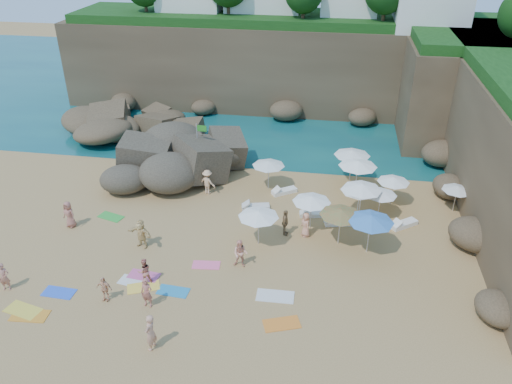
# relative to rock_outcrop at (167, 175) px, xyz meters

# --- Properties ---
(ground) EXTENTS (120.00, 120.00, 0.00)m
(ground) POSITION_rel_rock_outcrop_xyz_m (5.51, -8.01, 0.00)
(ground) COLOR tan
(ground) RESTS_ON ground
(seawater) EXTENTS (120.00, 120.00, 0.00)m
(seawater) POSITION_rel_rock_outcrop_xyz_m (5.51, 21.99, 0.00)
(seawater) COLOR #0C4751
(seawater) RESTS_ON ground
(cliff_back) EXTENTS (44.00, 8.00, 8.00)m
(cliff_back) POSITION_rel_rock_outcrop_xyz_m (7.51, 16.99, 4.00)
(cliff_back) COLOR brown
(cliff_back) RESTS_ON ground
(cliff_corner) EXTENTS (10.00, 12.00, 8.00)m
(cliff_corner) POSITION_rel_rock_outcrop_xyz_m (22.51, 11.99, 4.00)
(cliff_corner) COLOR brown
(cliff_corner) RESTS_ON ground
(rock_promontory) EXTENTS (12.00, 7.00, 2.00)m
(rock_promontory) POSITION_rel_rock_outcrop_xyz_m (-5.49, 7.99, 0.00)
(rock_promontory) COLOR brown
(rock_promontory) RESTS_ON ground
(marina_masts) EXTENTS (3.10, 0.10, 6.00)m
(marina_masts) POSITION_rel_rock_outcrop_xyz_m (-10.99, 21.99, 3.00)
(marina_masts) COLOR white
(marina_masts) RESTS_ON ground
(rock_outcrop) EXTENTS (10.48, 9.29, 3.47)m
(rock_outcrop) POSITION_rel_rock_outcrop_xyz_m (0.00, 0.00, 0.00)
(rock_outcrop) COLOR brown
(rock_outcrop) RESTS_ON ground
(flag_pole) EXTENTS (0.77, 0.08, 3.93)m
(flag_pole) POSITION_rel_rock_outcrop_xyz_m (2.40, 0.68, 2.51)
(flag_pole) COLOR silver
(flag_pole) RESTS_ON ground
(parasol_0) EXTENTS (2.58, 2.58, 2.44)m
(parasol_0) POSITION_rel_rock_outcrop_xyz_m (13.42, 1.25, 2.24)
(parasol_0) COLOR silver
(parasol_0) RESTS_ON ground
(parasol_1) EXTENTS (2.63, 2.63, 2.48)m
(parasol_1) POSITION_rel_rock_outcrop_xyz_m (13.78, -0.54, 2.28)
(parasol_1) COLOR silver
(parasol_1) RESTS_ON ground
(parasol_2) EXTENTS (2.03, 2.03, 1.92)m
(parasol_2) POSITION_rel_rock_outcrop_xyz_m (15.21, -3.43, 1.77)
(parasol_2) COLOR silver
(parasol_2) RESTS_ON ground
(parasol_3) EXTENTS (2.52, 2.52, 2.39)m
(parasol_3) POSITION_rel_rock_outcrop_xyz_m (14.00, -3.64, 2.19)
(parasol_3) COLOR silver
(parasol_3) RESTS_ON ground
(parasol_4) EXTENTS (2.12, 2.12, 2.01)m
(parasol_4) POSITION_rel_rock_outcrop_xyz_m (16.11, -1.68, 1.84)
(parasol_4) COLOR silver
(parasol_4) RESTS_ON ground
(parasol_5) EXTENTS (2.28, 2.28, 2.16)m
(parasol_5) POSITION_rel_rock_outcrop_xyz_m (7.72, -0.86, 1.98)
(parasol_5) COLOR silver
(parasol_5) RESTS_ON ground
(parasol_6) EXTENTS (2.49, 2.49, 2.36)m
(parasol_6) POSITION_rel_rock_outcrop_xyz_m (12.74, -6.84, 2.16)
(parasol_6) COLOR silver
(parasol_6) RESTS_ON ground
(parasol_7) EXTENTS (2.42, 2.42, 2.29)m
(parasol_7) POSITION_rel_rock_outcrop_xyz_m (13.88, -3.66, 2.10)
(parasol_7) COLOR silver
(parasol_7) RESTS_ON ground
(parasol_8) EXTENTS (1.96, 1.96, 1.85)m
(parasol_8) POSITION_rel_rock_outcrop_xyz_m (20.10, -1.94, 1.70)
(parasol_8) COLOR silver
(parasol_8) RESTS_ON ground
(parasol_9) EXTENTS (2.38, 2.38, 2.25)m
(parasol_9) POSITION_rel_rock_outcrop_xyz_m (8.08, -7.63, 2.07)
(parasol_9) COLOR silver
(parasol_9) RESTS_ON ground
(parasol_10) EXTENTS (2.61, 2.61, 2.47)m
(parasol_10) POSITION_rel_rock_outcrop_xyz_m (14.38, -7.41, 2.27)
(parasol_10) COLOR silver
(parasol_10) RESTS_ON ground
(parasol_11) EXTENTS (2.35, 2.35, 2.22)m
(parasol_11) POSITION_rel_rock_outcrop_xyz_m (10.98, -5.40, 2.04)
(parasol_11) COLOR silver
(parasol_11) RESTS_ON ground
(lounger_0) EXTENTS (1.80, 1.49, 0.28)m
(lounger_0) POSITION_rel_rock_outcrop_xyz_m (8.92, -1.35, 0.14)
(lounger_0) COLOR white
(lounger_0) RESTS_ON ground
(lounger_1) EXTENTS (1.73, 0.84, 0.26)m
(lounger_1) POSITION_rel_rock_outcrop_xyz_m (12.33, -3.78, 0.13)
(lounger_1) COLOR white
(lounger_1) RESTS_ON ground
(lounger_2) EXTENTS (1.75, 0.84, 0.26)m
(lounger_2) POSITION_rel_rock_outcrop_xyz_m (11.05, -4.02, 0.13)
(lounger_2) COLOR silver
(lounger_2) RESTS_ON ground
(lounger_3) EXTENTS (1.91, 1.01, 0.28)m
(lounger_3) POSITION_rel_rock_outcrop_xyz_m (7.29, -3.75, 0.14)
(lounger_3) COLOR silver
(lounger_3) RESTS_ON ground
(lounger_4) EXTENTS (2.15, 1.11, 0.32)m
(lounger_4) POSITION_rel_rock_outcrop_xyz_m (12.86, -4.68, 0.16)
(lounger_4) COLOR white
(lounger_4) RESTS_ON ground
(lounger_5) EXTENTS (1.83, 1.60, 0.29)m
(lounger_5) POSITION_rel_rock_outcrop_xyz_m (16.75, -4.33, 0.14)
(lounger_5) COLOR white
(lounger_5) RESTS_ON ground
(towel_0) EXTENTS (1.69, 0.90, 0.03)m
(towel_0) POSITION_rel_rock_outcrop_xyz_m (-1.41, -13.58, 0.01)
(towel_0) COLOR blue
(towel_0) RESTS_ON ground
(towel_1) EXTENTS (1.77, 1.02, 0.03)m
(towel_1) POSITION_rel_rock_outcrop_xyz_m (2.43, -11.58, 0.01)
(towel_1) COLOR #D4528B
(towel_1) RESTS_ON ground
(towel_2) EXTENTS (1.85, 1.03, 0.03)m
(towel_2) POSITION_rel_rock_outcrop_xyz_m (-1.97, -15.37, 0.02)
(towel_2) COLOR orange
(towel_2) RESTS_ON ground
(towel_4) EXTENTS (1.95, 1.28, 0.03)m
(towel_4) POSITION_rel_rock_outcrop_xyz_m (-2.51, -15.08, 0.02)
(towel_4) COLOR gold
(towel_4) RESTS_ON ground
(towel_5) EXTENTS (1.77, 1.08, 0.03)m
(towel_5) POSITION_rel_rock_outcrop_xyz_m (2.11, -12.14, 0.01)
(towel_5) COLOR silver
(towel_5) RESTS_ON ground
(towel_8) EXTENTS (1.68, 0.92, 0.03)m
(towel_8) POSITION_rel_rock_outcrop_xyz_m (4.38, -12.54, 0.01)
(towel_8) COLOR teal
(towel_8) RESTS_ON ground
(towel_9) EXTENTS (1.60, 0.92, 0.03)m
(towel_9) POSITION_rel_rock_outcrop_xyz_m (5.53, -10.14, 0.01)
(towel_9) COLOR #FF6390
(towel_9) RESTS_ON ground
(towel_10) EXTENTS (1.94, 1.42, 0.03)m
(towel_10) POSITION_rel_rock_outcrop_xyz_m (10.21, -13.97, 0.02)
(towel_10) COLOR orange
(towel_10) RESTS_ON ground
(towel_11) EXTENTS (1.80, 1.25, 0.03)m
(towel_11) POSITION_rel_rock_outcrop_xyz_m (-1.76, -6.24, 0.01)
(towel_11) COLOR green
(towel_11) RESTS_ON ground
(towel_12) EXTENTS (1.86, 1.42, 0.03)m
(towel_12) POSITION_rel_rock_outcrop_xyz_m (2.75, -12.47, 0.01)
(towel_12) COLOR yellow
(towel_12) RESTS_ON ground
(towel_13) EXTENTS (1.95, 1.01, 0.03)m
(towel_13) POSITION_rel_rock_outcrop_xyz_m (9.65, -12.07, 0.02)
(towel_13) COLOR silver
(towel_13) RESTS_ON ground
(person_stand_0) EXTENTS (0.66, 0.51, 1.61)m
(person_stand_0) POSITION_rel_rock_outcrop_xyz_m (-4.19, -13.75, 0.81)
(person_stand_0) COLOR #B3715E
(person_stand_0) RESTS_ON ground
(person_stand_1) EXTENTS (0.92, 0.87, 1.50)m
(person_stand_1) POSITION_rel_rock_outcrop_xyz_m (2.73, -12.07, 0.75)
(person_stand_1) COLOR #CD7666
(person_stand_1) RESTS_ON ground
(person_stand_2) EXTENTS (1.25, 0.84, 1.79)m
(person_stand_2) POSITION_rel_rock_outcrop_xyz_m (3.67, -2.23, 0.89)
(person_stand_2) COLOR #EEB787
(person_stand_2) RESTS_ON ground
(person_stand_3) EXTENTS (0.48, 1.02, 1.69)m
(person_stand_3) POSITION_rel_rock_outcrop_xyz_m (9.51, -6.40, 0.84)
(person_stand_3) COLOR olive
(person_stand_3) RESTS_ON ground
(person_stand_4) EXTENTS (0.74, 0.88, 1.58)m
(person_stand_4) POSITION_rel_rock_outcrop_xyz_m (10.75, -6.34, 0.79)
(person_stand_4) COLOR #E29776
(person_stand_4) RESTS_ON ground
(person_stand_5) EXTENTS (1.45, 0.55, 1.53)m
(person_stand_5) POSITION_rel_rock_outcrop_xyz_m (3.05, 3.75, 0.77)
(person_stand_5) COLOR #BA745D
(person_stand_5) RESTS_ON ground
(person_stand_6) EXTENTS (0.55, 0.75, 1.90)m
(person_stand_6) POSITION_rel_rock_outcrop_xyz_m (4.62, -16.37, 0.95)
(person_stand_6) COLOR tan
(person_stand_6) RESTS_ON ground
(person_lie_1) EXTENTS (0.89, 1.44, 0.34)m
(person_lie_1) POSITION_rel_rock_outcrop_xyz_m (1.23, -13.70, 0.17)
(person_lie_1) COLOR #EDB087
(person_lie_1) RESTS_ON ground
(person_lie_2) EXTENTS (1.33, 1.90, 0.46)m
(person_lie_2) POSITION_rel_rock_outcrop_xyz_m (-3.72, -7.68, 0.23)
(person_lie_2) COLOR #A76353
(person_lie_2) RESTS_ON ground
(person_lie_3) EXTENTS (2.12, 2.21, 0.47)m
(person_lie_3) POSITION_rel_rock_outcrop_xyz_m (1.41, -9.00, 0.24)
(person_lie_3) COLOR #E1BD76
(person_lie_3) RESTS_ON ground
(person_lie_4) EXTENTS (0.77, 1.69, 0.39)m
(person_lie_4) POSITION_rel_rock_outcrop_xyz_m (3.50, -13.77, 0.20)
(person_lie_4) COLOR #B06558
(person_lie_4) RESTS_ON ground
(person_lie_5) EXTENTS (0.91, 1.71, 0.63)m
(person_lie_5) POSITION_rel_rock_outcrop_xyz_m (7.44, -9.91, 0.31)
(person_lie_5) COLOR #F7A98C
(person_lie_5) RESTS_ON ground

